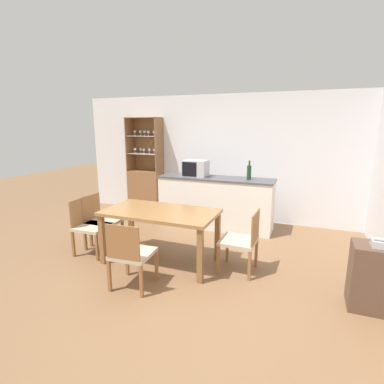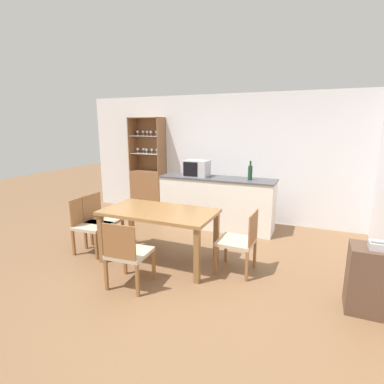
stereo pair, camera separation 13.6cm
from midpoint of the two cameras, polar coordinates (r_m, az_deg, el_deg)
name	(u,v)px [view 2 (the right image)]	position (r m, az deg, el deg)	size (l,w,h in m)	color
ground_plane	(179,271)	(4.20, -1.62, -14.86)	(18.00, 18.00, 0.00)	brown
wall_back	(233,158)	(6.25, 8.50, 6.39)	(6.80, 0.06, 2.55)	silver
kitchen_counter	(216,203)	(5.75, 5.36, -2.03)	(2.19, 0.59, 0.98)	white
display_cabinet	(149,184)	(6.89, -7.71, 1.53)	(0.75, 0.39, 2.10)	brown
dining_table	(159,217)	(4.27, -5.40, -4.71)	(1.59, 0.86, 0.76)	olive
dining_chair_side_left_far	(101,220)	(5.06, -16.12, -5.14)	(0.47, 0.47, 0.85)	#C1B299
dining_chair_side_left_near	(90,225)	(4.88, -18.05, -5.96)	(0.48, 0.48, 0.85)	#C1B299
dining_chair_head_near	(128,253)	(3.73, -11.08, -11.36)	(0.49, 0.49, 0.85)	#C1B299
dining_chair_side_right_far	(240,241)	(4.08, 10.01, -9.17)	(0.48, 0.48, 0.85)	#C1B299
microwave	(197,168)	(5.75, 1.60, 4.54)	(0.45, 0.34, 0.31)	#B7BABF
wine_bottle	(250,172)	(5.47, 11.72, 3.68)	(0.08, 0.08, 0.34)	#193D23
side_cabinet	(376,281)	(3.80, 32.49, -14.06)	(0.54, 0.37, 0.72)	brown
telephone	(382,246)	(3.62, 33.36, -8.57)	(0.23, 0.16, 0.11)	#B7B7BC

